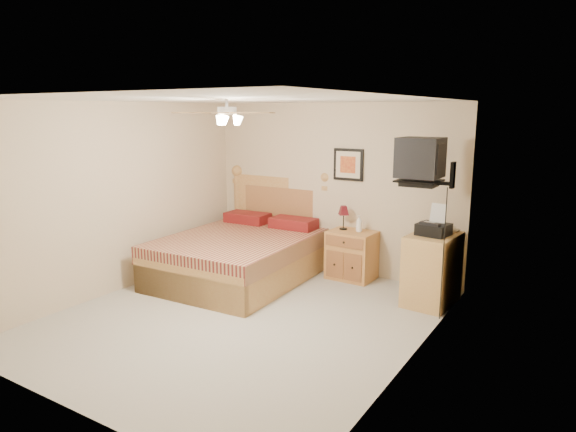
# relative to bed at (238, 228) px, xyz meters

# --- Properties ---
(floor) EXTENTS (4.50, 4.50, 0.00)m
(floor) POSITION_rel_bed_xyz_m (0.90, -1.12, -0.75)
(floor) COLOR #A29E92
(floor) RESTS_ON ground
(ceiling) EXTENTS (4.00, 4.50, 0.04)m
(ceiling) POSITION_rel_bed_xyz_m (0.90, -1.12, 1.75)
(ceiling) COLOR white
(ceiling) RESTS_ON ground
(wall_back) EXTENTS (4.00, 0.04, 2.50)m
(wall_back) POSITION_rel_bed_xyz_m (0.90, 1.13, 0.50)
(wall_back) COLOR #C6B292
(wall_back) RESTS_ON ground
(wall_front) EXTENTS (4.00, 0.04, 2.50)m
(wall_front) POSITION_rel_bed_xyz_m (0.90, -3.37, 0.50)
(wall_front) COLOR #C6B292
(wall_front) RESTS_ON ground
(wall_left) EXTENTS (0.04, 4.50, 2.50)m
(wall_left) POSITION_rel_bed_xyz_m (-1.10, -1.12, 0.50)
(wall_left) COLOR #C6B292
(wall_left) RESTS_ON ground
(wall_right) EXTENTS (0.04, 4.50, 2.50)m
(wall_right) POSITION_rel_bed_xyz_m (2.90, -1.12, 0.50)
(wall_right) COLOR #C6B292
(wall_right) RESTS_ON ground
(bed) EXTENTS (1.87, 2.40, 1.51)m
(bed) POSITION_rel_bed_xyz_m (0.00, 0.00, 0.00)
(bed) COLOR #B3773F
(bed) RESTS_ON ground
(nightstand) EXTENTS (0.66, 0.50, 0.70)m
(nightstand) POSITION_rel_bed_xyz_m (1.36, 0.88, -0.40)
(nightstand) COLOR #B37A35
(nightstand) RESTS_ON ground
(table_lamp) EXTENTS (0.21, 0.21, 0.35)m
(table_lamp) POSITION_rel_bed_xyz_m (1.19, 0.93, 0.12)
(table_lamp) COLOR #5A1119
(table_lamp) RESTS_ON nightstand
(lotion_bottle) EXTENTS (0.11, 0.11, 0.24)m
(lotion_bottle) POSITION_rel_bed_xyz_m (1.44, 0.92, 0.06)
(lotion_bottle) COLOR white
(lotion_bottle) RESTS_ON nightstand
(framed_picture) EXTENTS (0.46, 0.04, 0.46)m
(framed_picture) POSITION_rel_bed_xyz_m (1.17, 1.11, 0.87)
(framed_picture) COLOR black
(framed_picture) RESTS_ON wall_back
(dresser) EXTENTS (0.58, 0.79, 0.89)m
(dresser) POSITION_rel_bed_xyz_m (2.63, 0.51, -0.31)
(dresser) COLOR #C2884A
(dresser) RESTS_ON ground
(fax_machine) EXTENTS (0.40, 0.42, 0.37)m
(fax_machine) POSITION_rel_bed_xyz_m (2.62, 0.48, 0.33)
(fax_machine) COLOR black
(fax_machine) RESTS_ON dresser
(magazine_lower) EXTENTS (0.27, 0.32, 0.03)m
(magazine_lower) POSITION_rel_bed_xyz_m (2.63, 0.76, 0.15)
(magazine_lower) COLOR beige
(magazine_lower) RESTS_ON dresser
(magazine_upper) EXTENTS (0.22, 0.27, 0.02)m
(magazine_upper) POSITION_rel_bed_xyz_m (2.64, 0.78, 0.18)
(magazine_upper) COLOR tan
(magazine_upper) RESTS_ON magazine_lower
(wall_tv) EXTENTS (0.56, 0.46, 0.58)m
(wall_tv) POSITION_rel_bed_xyz_m (2.65, 0.22, 1.06)
(wall_tv) COLOR black
(wall_tv) RESTS_ON wall_right
(ceiling_fan) EXTENTS (1.14, 1.14, 0.28)m
(ceiling_fan) POSITION_rel_bed_xyz_m (0.90, -1.32, 1.61)
(ceiling_fan) COLOR white
(ceiling_fan) RESTS_ON ceiling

